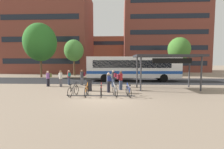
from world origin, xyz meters
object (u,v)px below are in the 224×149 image
(commuter_navy_pack_0, at_px, (109,81))
(commuter_olive_pack_1, at_px, (48,78))
(parked_bicycle_red_2, at_px, (101,91))
(trash_bin, at_px, (89,85))
(street_tree_1, at_px, (40,42))
(parked_bicycle_blue_4, at_px, (128,91))
(commuter_grey_pack_2, at_px, (61,77))
(street_tree_2, at_px, (74,51))
(street_tree_0, at_px, (179,49))
(commuter_teal_pack_3, at_px, (69,76))
(transit_shelter, at_px, (167,57))
(commuter_maroon_pack_4, at_px, (82,76))
(parked_bicycle_orange_1, at_px, (87,91))
(commuter_maroon_pack_5, at_px, (120,79))
(city_bus, at_px, (134,68))
(commuter_maroon_pack_6, at_px, (113,77))
(parked_bicycle_black_0, at_px, (73,91))
(parked_bicycle_silver_3, at_px, (115,91))

(commuter_navy_pack_0, xyz_separation_m, commuter_olive_pack_1, (-6.46, 3.02, -0.04))
(parked_bicycle_red_2, xyz_separation_m, commuter_navy_pack_0, (0.44, 1.53, 0.57))
(trash_bin, bearing_deg, street_tree_1, 130.13)
(parked_bicycle_blue_4, relative_size, street_tree_1, 0.19)
(parked_bicycle_blue_4, distance_m, commuter_olive_pack_1, 9.20)
(commuter_grey_pack_2, bearing_deg, street_tree_2, 157.23)
(street_tree_0, distance_m, street_tree_1, 23.53)
(commuter_navy_pack_0, relative_size, commuter_teal_pack_3, 1.03)
(transit_shelter, xyz_separation_m, commuter_maroon_pack_4, (-8.47, 2.21, -2.01))
(parked_bicycle_blue_4, height_order, street_tree_0, street_tree_0)
(parked_bicycle_orange_1, relative_size, parked_bicycle_red_2, 1.00)
(transit_shelter, relative_size, commuter_teal_pack_3, 3.79)
(commuter_olive_pack_1, distance_m, commuter_maroon_pack_5, 7.62)
(commuter_grey_pack_2, height_order, commuter_maroon_pack_4, commuter_maroon_pack_4)
(city_bus, relative_size, commuter_navy_pack_0, 7.28)
(parked_bicycle_blue_4, bearing_deg, street_tree_0, -39.20)
(parked_bicycle_orange_1, relative_size, trash_bin, 1.67)
(commuter_maroon_pack_5, distance_m, commuter_maroon_pack_6, 1.94)
(commuter_teal_pack_3, xyz_separation_m, street_tree_1, (-7.31, 8.44, 4.76))
(parked_bicycle_red_2, height_order, commuter_teal_pack_3, commuter_teal_pack_3)
(commuter_navy_pack_0, height_order, commuter_maroon_pack_5, commuter_maroon_pack_5)
(commuter_maroon_pack_6, bearing_deg, parked_bicycle_black_0, 91.72)
(commuter_olive_pack_1, distance_m, commuter_teal_pack_3, 2.18)
(parked_bicycle_red_2, bearing_deg, trash_bin, 26.68)
(trash_bin, bearing_deg, parked_bicycle_blue_4, -31.43)
(commuter_olive_pack_1, distance_m, commuter_grey_pack_2, 1.32)
(commuter_grey_pack_2, bearing_deg, transit_shelter, 51.54)
(commuter_maroon_pack_6, bearing_deg, street_tree_2, -26.21)
(parked_bicycle_red_2, height_order, commuter_navy_pack_0, commuter_navy_pack_0)
(parked_bicycle_orange_1, distance_m, commuter_navy_pack_0, 2.20)
(street_tree_0, height_order, street_tree_1, street_tree_1)
(parked_bicycle_black_0, bearing_deg, parked_bicycle_silver_3, -76.01)
(commuter_grey_pack_2, bearing_deg, parked_bicycle_blue_4, 23.92)
(commuter_maroon_pack_6, height_order, street_tree_0, street_tree_0)
(commuter_maroon_pack_4, relative_size, street_tree_1, 0.19)
(parked_bicycle_orange_1, height_order, street_tree_1, street_tree_1)
(city_bus, bearing_deg, commuter_olive_pack_1, -151.72)
(commuter_teal_pack_3, xyz_separation_m, commuter_maroon_pack_6, (4.97, -1.15, 0.04))
(street_tree_0, height_order, street_tree_2, street_tree_0)
(transit_shelter, bearing_deg, parked_bicycle_orange_1, -155.89)
(parked_bicycle_black_0, bearing_deg, commuter_maroon_pack_4, 18.01)
(city_bus, distance_m, trash_bin, 9.06)
(parked_bicycle_silver_3, xyz_separation_m, commuter_maroon_pack_5, (0.41, 2.67, 0.60))
(transit_shelter, bearing_deg, street_tree_1, 145.63)
(commuter_grey_pack_2, xyz_separation_m, street_tree_0, (16.41, 13.06, 3.76))
(commuter_maroon_pack_6, xyz_separation_m, street_tree_2, (-7.80, 13.23, 3.62))
(parked_bicycle_black_0, distance_m, transit_shelter, 8.93)
(city_bus, bearing_deg, parked_bicycle_silver_3, -104.52)
(parked_bicycle_silver_3, bearing_deg, commuter_navy_pack_0, 9.48)
(parked_bicycle_red_2, relative_size, commuter_olive_pack_1, 1.07)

